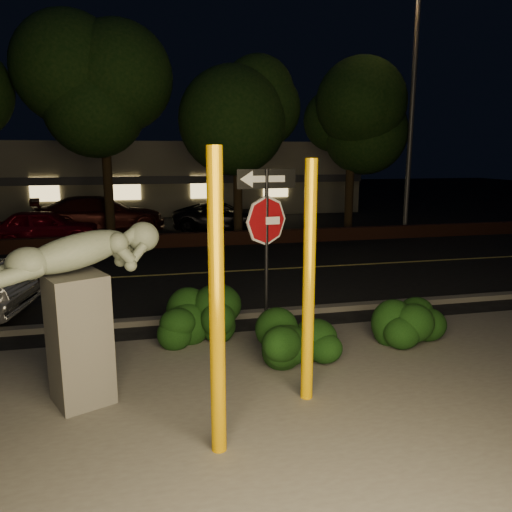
% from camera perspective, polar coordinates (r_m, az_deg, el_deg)
% --- Properties ---
extents(ground, '(90.00, 90.00, 0.00)m').
position_cam_1_polar(ground, '(17.28, -8.45, 0.27)').
color(ground, black).
rests_on(ground, ground).
extents(patio, '(14.00, 6.00, 0.02)m').
position_cam_1_polar(patio, '(6.90, -0.74, -17.50)').
color(patio, '#4C4944').
rests_on(patio, ground).
extents(road, '(80.00, 8.00, 0.01)m').
position_cam_1_polar(road, '(14.35, -7.49, -2.02)').
color(road, black).
rests_on(road, ground).
extents(lane_marking, '(80.00, 0.12, 0.00)m').
position_cam_1_polar(lane_marking, '(14.35, -7.49, -1.96)').
color(lane_marking, '#D1BD53').
rests_on(lane_marking, road).
extents(curb, '(80.00, 0.25, 0.12)m').
position_cam_1_polar(curb, '(10.42, -5.30, -6.94)').
color(curb, '#4C4944').
rests_on(curb, ground).
extents(brick_wall, '(40.00, 0.35, 0.50)m').
position_cam_1_polar(brick_wall, '(18.50, -8.80, 1.80)').
color(brick_wall, '#421F15').
rests_on(brick_wall, ground).
extents(parking_lot, '(40.00, 12.00, 0.01)m').
position_cam_1_polar(parking_lot, '(24.16, -9.79, 3.48)').
color(parking_lot, black).
rests_on(parking_lot, ground).
extents(building, '(22.00, 10.20, 4.00)m').
position_cam_1_polar(building, '(31.94, -10.75, 9.00)').
color(building, '#716D5A').
rests_on(building, ground).
extents(tree_far_b, '(5.20, 5.20, 8.41)m').
position_cam_1_polar(tree_far_b, '(20.31, -17.21, 18.75)').
color(tree_far_b, black).
rests_on(tree_far_b, ground).
extents(tree_far_c, '(4.80, 4.80, 7.84)m').
position_cam_1_polar(tree_far_c, '(20.18, -2.17, 18.16)').
color(tree_far_c, black).
rests_on(tree_far_c, ground).
extents(tree_far_d, '(4.40, 4.40, 7.42)m').
position_cam_1_polar(tree_far_d, '(22.11, 10.99, 16.76)').
color(tree_far_d, black).
rests_on(tree_far_d, ground).
extents(yellow_pole_left, '(0.17, 0.17, 3.46)m').
position_cam_1_polar(yellow_pole_left, '(5.46, -4.50, -5.91)').
color(yellow_pole_left, '#D59601').
rests_on(yellow_pole_left, ground).
extents(yellow_pole_right, '(0.17, 0.17, 3.32)m').
position_cam_1_polar(yellow_pole_right, '(6.71, 6.05, -3.22)').
color(yellow_pole_right, '#FFB600').
rests_on(yellow_pole_right, ground).
extents(signpost, '(1.05, 0.13, 3.11)m').
position_cam_1_polar(signpost, '(8.72, 1.21, 4.00)').
color(signpost, black).
rests_on(signpost, ground).
extents(sculpture, '(2.20, 1.42, 2.43)m').
position_cam_1_polar(sculpture, '(7.05, -19.53, -4.46)').
color(sculpture, '#4C4944').
rests_on(sculpture, ground).
extents(hedge_center, '(2.27, 1.40, 1.10)m').
position_cam_1_polar(hedge_center, '(9.21, -5.58, -6.26)').
color(hedge_center, black).
rests_on(hedge_center, ground).
extents(hedge_right, '(1.74, 1.39, 1.01)m').
position_cam_1_polar(hedge_right, '(8.14, 5.22, -9.04)').
color(hedge_right, black).
rests_on(hedge_right, ground).
extents(hedge_far_right, '(1.51, 1.14, 0.94)m').
position_cam_1_polar(hedge_far_right, '(9.47, 17.49, -6.76)').
color(hedge_far_right, black).
rests_on(hedge_far_right, ground).
extents(streetlight, '(1.39, 0.72, 9.72)m').
position_cam_1_polar(streetlight, '(21.83, 17.13, 17.51)').
color(streetlight, '#4A494E').
rests_on(streetlight, ground).
extents(parked_car_red, '(3.94, 1.60, 1.34)m').
position_cam_1_polar(parked_car_red, '(20.33, -23.04, 3.09)').
color(parked_car_red, maroon).
rests_on(parked_car_red, ground).
extents(parked_car_darkred, '(5.75, 3.11, 1.58)m').
position_cam_1_polar(parked_car_darkred, '(22.50, -17.37, 4.54)').
color(parked_car_darkred, '#39100D').
rests_on(parked_car_darkred, ground).
extents(parked_car_dark, '(4.64, 2.53, 1.23)m').
position_cam_1_polar(parked_car_dark, '(22.34, -3.81, 4.55)').
color(parked_car_dark, black).
rests_on(parked_car_dark, ground).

